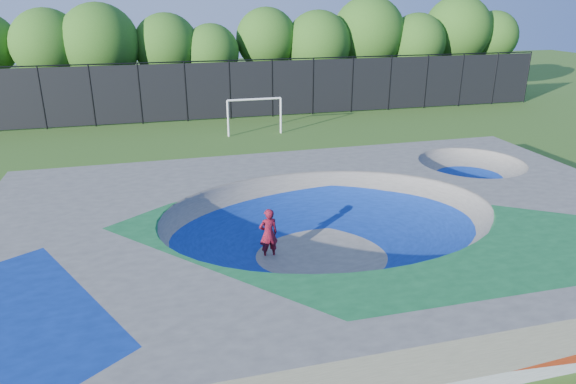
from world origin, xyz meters
name	(u,v)px	position (x,y,z in m)	size (l,w,h in m)	color
ground	(329,252)	(0.00, 0.00, 0.00)	(120.00, 120.00, 0.00)	#335C19
skate_deck	(329,232)	(0.00, 0.00, 0.75)	(22.00, 14.00, 1.50)	gray
skater	(268,234)	(-2.01, 0.11, 0.86)	(0.63, 0.41, 1.72)	red
skateboard	(269,257)	(-2.01, 0.11, 0.03)	(0.78, 0.22, 0.05)	black
soccer_goal	(255,110)	(0.75, 16.15, 1.57)	(3.42, 0.12, 2.26)	white
fence	(230,89)	(0.00, 21.00, 2.10)	(48.09, 0.09, 4.04)	black
treeline	(250,41)	(2.41, 25.71, 4.89)	(51.56, 6.50, 8.26)	#3F321F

